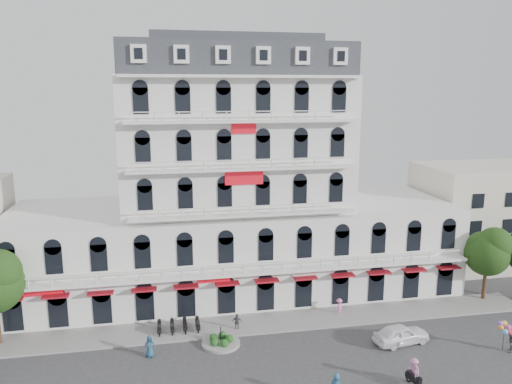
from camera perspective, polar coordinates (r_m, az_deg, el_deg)
The scene contains 13 objects.
ground at distance 38.65m, azimuth 1.85°, elevation -20.82°, with size 120.00×120.00×0.00m, color #38383A.
sidewalk at distance 46.30m, azimuth -0.68°, elevation -14.86°, with size 53.00×4.00×0.16m, color gray.
main_building at distance 51.46m, azimuth -2.48°, elevation -0.47°, with size 45.00×15.00×25.80m.
flank_building_east at distance 65.50m, azimuth 24.23°, elevation -2.42°, with size 14.00×10.00×12.00m, color beige.
traffic_island at distance 43.20m, azimuth -4.04°, elevation -16.70°, with size 3.20×3.20×1.60m.
parked_scooter_row at distance 45.59m, azimuth -8.81°, elevation -15.57°, with size 4.40×1.80×1.10m, color black, non-canonical shape.
tree_east_inner at distance 54.49m, azimuth 25.01°, elevation -6.05°, with size 4.40×4.37×7.57m.
parked_car at distance 44.72m, azimuth 16.26°, elevation -15.32°, with size 1.92×4.76×1.62m, color white.
rider_center at distance 39.21m, azimuth 17.59°, elevation -18.96°, with size 0.77×1.70×2.15m.
pedestrian_left at distance 41.96m, azimuth -12.06°, elevation -16.87°, with size 0.87×0.57×1.79m, color navy.
pedestrian_mid at distance 45.12m, azimuth -2.17°, elevation -14.63°, with size 0.90×0.38×1.54m, color #4D4F54.
pedestrian_right at distance 48.52m, azimuth 9.49°, elevation -12.80°, with size 1.03×0.59×1.60m, color pink.
balloon_vendor at distance 46.31m, azimuth 26.83°, elevation -14.51°, with size 1.43×1.30×2.45m.
Camera 1 is at (-7.30, -31.80, 20.73)m, focal length 35.00 mm.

